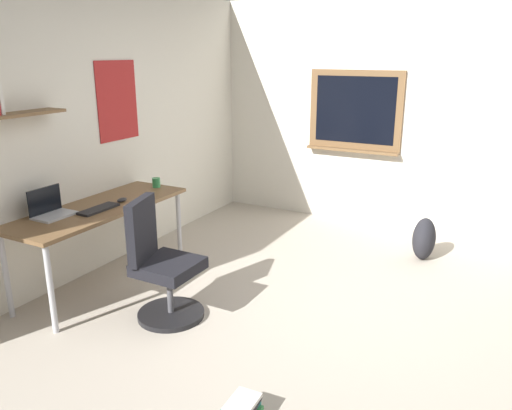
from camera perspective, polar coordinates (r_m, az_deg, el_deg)
The scene contains 11 objects.
ground_plane at distance 4.06m, azimuth 9.63°, elevation -12.80°, with size 5.20×5.20×0.00m, color #ADA393.
wall_back at distance 4.91m, azimuth -17.98°, elevation 7.99°, with size 5.00×0.30×2.60m.
wall_right at distance 5.96m, azimuth 17.76°, elevation 9.45°, with size 0.22×5.00×2.60m.
desk at distance 4.52m, azimuth -17.22°, elevation -0.97°, with size 1.67×0.61×0.73m.
office_chair at distance 3.96m, azimuth -10.70°, elevation -7.00°, with size 0.52×0.54×0.95m.
laptop at distance 4.35m, azimuth -22.18°, elevation -0.46°, with size 0.31×0.21×0.23m.
keyboard at distance 4.39m, azimuth -17.36°, elevation -0.43°, with size 0.37×0.13×0.02m, color black.
computer_mouse at distance 4.58m, azimuth -14.91°, elevation 0.57°, with size 0.10×0.06×0.03m, color #262628.
coffee_mug at distance 4.99m, azimuth -11.20°, elevation 2.50°, with size 0.08×0.08×0.09m, color #338C4C.
backpack at distance 5.30m, azimuth 18.45°, elevation -3.64°, with size 0.32×0.22×0.43m, color #232328.
book_stack_on_floor at distance 3.06m, azimuth -1.52°, elevation -22.12°, with size 0.24×0.20×0.14m.
Camera 1 is at (-3.37, -1.05, 2.00)m, focal length 35.40 mm.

